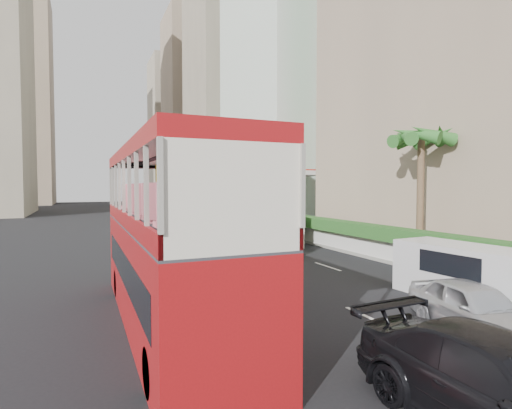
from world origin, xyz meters
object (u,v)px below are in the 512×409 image
double_decker_bus (169,236)px  car_silver_lane_a (223,269)px  panel_van_near (466,273)px  van_asset (206,236)px  minibus_far (277,226)px  palm_tree (420,198)px  minibus_near (260,232)px  shell_station (286,199)px  car_silver_lane_b (473,334)px  panel_van_far (245,222)px

double_decker_bus → car_silver_lane_a: bearing=59.4°
double_decker_bus → panel_van_near: double_decker_bus is taller
van_asset → minibus_far: size_ratio=0.99×
car_silver_lane_a → palm_tree: size_ratio=0.74×
car_silver_lane_a → van_asset: 12.81m
minibus_near → panel_van_near: minibus_near is taller
minibus_far → shell_station: bearing=66.7°
minibus_near → panel_van_near: (2.47, -11.92, -0.29)m
double_decker_bus → minibus_far: size_ratio=2.00×
car_silver_lane_a → panel_van_near: bearing=-53.1°
palm_tree → panel_van_near: bearing=-123.7°
car_silver_lane_b → panel_van_far: 23.71m
panel_van_far → minibus_near: bearing=-117.0°
double_decker_bus → panel_van_far: bearing=62.2°
double_decker_bus → minibus_near: double_decker_bus is taller
minibus_near → minibus_far: (2.74, 3.24, -0.03)m
panel_van_near → minibus_far: bearing=84.8°
minibus_far → minibus_near: bearing=-122.5°
car_silver_lane_b → palm_tree: size_ratio=0.65×
palm_tree → panel_van_far: bearing=103.2°
car_silver_lane_a → palm_tree: 10.78m
car_silver_lane_b → double_decker_bus: bearing=162.0°
car_silver_lane_a → car_silver_lane_b: bearing=-70.5°
minibus_far → palm_tree: bearing=-60.6°
car_silver_lane_a → minibus_near: minibus_near is taller
minibus_far → van_asset: bearing=128.0°
car_silver_lane_a → panel_van_near: 10.44m
panel_van_near → shell_station: size_ratio=0.60×
van_asset → minibus_far: 6.88m
panel_van_near → car_silver_lane_b: bearing=-142.4°
car_silver_lane_a → minibus_far: bearing=48.7°
minibus_far → palm_tree: size_ratio=0.86×
palm_tree → van_asset: bearing=115.1°
panel_van_far → double_decker_bus: bearing=-128.0°
panel_van_far → palm_tree: bearing=-87.0°
panel_van_near → shell_station: (6.14, 24.91, 1.79)m
minibus_far → car_silver_lane_b: bearing=-91.4°
car_silver_lane_a → car_silver_lane_b: (3.42, -10.78, 0.00)m
car_silver_lane_b → minibus_near: (0.07, 14.18, 1.25)m
panel_van_far → van_asset: bearing=173.7°
minibus_near → van_asset: bearing=101.0°
panel_van_far → shell_station: 7.07m
panel_van_near → panel_van_far: panel_van_far is taller
minibus_near → palm_tree: bearing=-36.3°
car_silver_lane_b → shell_station: bearing=83.9°
car_silver_lane_b → palm_tree: 10.96m
car_silver_lane_b → minibus_near: 14.24m
minibus_near → panel_van_far: minibus_near is taller
car_silver_lane_a → car_silver_lane_b: 11.31m
minibus_near → shell_station: 15.66m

